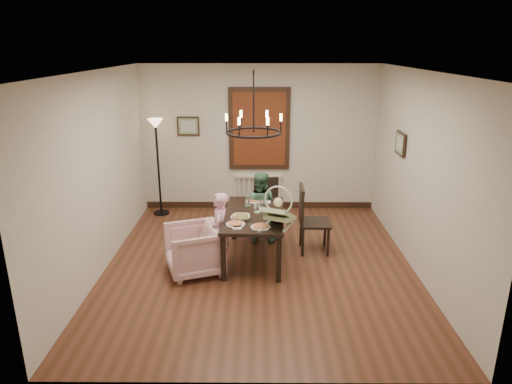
{
  "coord_description": "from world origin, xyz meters",
  "views": [
    {
      "loc": [
        -0.01,
        -6.14,
        3.13
      ],
      "look_at": [
        -0.05,
        0.27,
        1.05
      ],
      "focal_mm": 32.0,
      "sensor_mm": 36.0,
      "label": 1
    }
  ],
  "objects_px": {
    "chair_right": "(315,219)",
    "elderly_woman": "(219,237)",
    "chair_far": "(267,207)",
    "drinking_glass": "(265,206)",
    "seated_man": "(260,212)",
    "floor_lamp": "(158,169)",
    "baby_bouncer": "(278,212)",
    "dining_table": "(254,219)",
    "armchair": "(194,250)"
  },
  "relations": [
    {
      "from": "floor_lamp",
      "to": "armchair",
      "type": "bearing_deg",
      "value": -67.75
    },
    {
      "from": "chair_right",
      "to": "armchair",
      "type": "bearing_deg",
      "value": 112.37
    },
    {
      "from": "elderly_woman",
      "to": "floor_lamp",
      "type": "xyz_separation_m",
      "value": [
        -1.33,
        2.23,
        0.43
      ]
    },
    {
      "from": "drinking_glass",
      "to": "armchair",
      "type": "bearing_deg",
      "value": -150.0
    },
    {
      "from": "chair_right",
      "to": "drinking_glass",
      "type": "height_order",
      "value": "chair_right"
    },
    {
      "from": "chair_right",
      "to": "elderly_woman",
      "type": "height_order",
      "value": "chair_right"
    },
    {
      "from": "chair_far",
      "to": "elderly_woman",
      "type": "distance_m",
      "value": 1.43
    },
    {
      "from": "baby_bouncer",
      "to": "drinking_glass",
      "type": "xyz_separation_m",
      "value": [
        -0.18,
        0.61,
        -0.13
      ]
    },
    {
      "from": "armchair",
      "to": "elderly_woman",
      "type": "relative_size",
      "value": 0.81
    },
    {
      "from": "chair_far",
      "to": "floor_lamp",
      "type": "bearing_deg",
      "value": 148.37
    },
    {
      "from": "chair_right",
      "to": "chair_far",
      "type": "bearing_deg",
      "value": 47.64
    },
    {
      "from": "chair_far",
      "to": "drinking_glass",
      "type": "relative_size",
      "value": 7.65
    },
    {
      "from": "elderly_woman",
      "to": "armchair",
      "type": "bearing_deg",
      "value": -62.48
    },
    {
      "from": "chair_far",
      "to": "floor_lamp",
      "type": "height_order",
      "value": "floor_lamp"
    },
    {
      "from": "chair_right",
      "to": "drinking_glass",
      "type": "relative_size",
      "value": 8.53
    },
    {
      "from": "seated_man",
      "to": "floor_lamp",
      "type": "distance_m",
      "value": 2.31
    },
    {
      "from": "elderly_woman",
      "to": "baby_bouncer",
      "type": "xyz_separation_m",
      "value": [
        0.84,
        -0.18,
        0.45
      ]
    },
    {
      "from": "chair_far",
      "to": "chair_right",
      "type": "relative_size",
      "value": 0.9
    },
    {
      "from": "seated_man",
      "to": "floor_lamp",
      "type": "xyz_separation_m",
      "value": [
        -1.91,
        1.25,
        0.41
      ]
    },
    {
      "from": "baby_bouncer",
      "to": "floor_lamp",
      "type": "relative_size",
      "value": 0.33
    },
    {
      "from": "dining_table",
      "to": "elderly_woman",
      "type": "height_order",
      "value": "elderly_woman"
    },
    {
      "from": "chair_far",
      "to": "chair_right",
      "type": "distance_m",
      "value": 1.0
    },
    {
      "from": "chair_far",
      "to": "chair_right",
      "type": "bearing_deg",
      "value": -48.79
    },
    {
      "from": "elderly_woman",
      "to": "chair_right",
      "type": "bearing_deg",
      "value": 115.01
    },
    {
      "from": "chair_far",
      "to": "drinking_glass",
      "type": "bearing_deg",
      "value": -99.41
    },
    {
      "from": "armchair",
      "to": "floor_lamp",
      "type": "height_order",
      "value": "floor_lamp"
    },
    {
      "from": "elderly_woman",
      "to": "drinking_glass",
      "type": "distance_m",
      "value": 0.85
    },
    {
      "from": "dining_table",
      "to": "armchair",
      "type": "xyz_separation_m",
      "value": [
        -0.85,
        -0.45,
        -0.3
      ]
    },
    {
      "from": "floor_lamp",
      "to": "seated_man",
      "type": "bearing_deg",
      "value": -33.19
    },
    {
      "from": "chair_far",
      "to": "seated_man",
      "type": "distance_m",
      "value": 0.29
    },
    {
      "from": "armchair",
      "to": "elderly_woman",
      "type": "xyz_separation_m",
      "value": [
        0.35,
        0.15,
        0.13
      ]
    },
    {
      "from": "seated_man",
      "to": "floor_lamp",
      "type": "relative_size",
      "value": 0.55
    },
    {
      "from": "armchair",
      "to": "seated_man",
      "type": "relative_size",
      "value": 0.78
    },
    {
      "from": "chair_right",
      "to": "baby_bouncer",
      "type": "bearing_deg",
      "value": 141.29
    },
    {
      "from": "floor_lamp",
      "to": "chair_far",
      "type": "bearing_deg",
      "value": -25.8
    },
    {
      "from": "dining_table",
      "to": "floor_lamp",
      "type": "xyz_separation_m",
      "value": [
        -1.82,
        1.93,
        0.25
      ]
    },
    {
      "from": "elderly_woman",
      "to": "seated_man",
      "type": "relative_size",
      "value": 0.97
    },
    {
      "from": "chair_right",
      "to": "armchair",
      "type": "distance_m",
      "value": 1.94
    },
    {
      "from": "chair_far",
      "to": "elderly_woman",
      "type": "relative_size",
      "value": 1.02
    },
    {
      "from": "armchair",
      "to": "drinking_glass",
      "type": "distance_m",
      "value": 1.25
    },
    {
      "from": "chair_right",
      "to": "seated_man",
      "type": "distance_m",
      "value": 0.96
    },
    {
      "from": "chair_far",
      "to": "armchair",
      "type": "xyz_separation_m",
      "value": [
        -1.06,
        -1.4,
        -0.14
      ]
    },
    {
      "from": "baby_bouncer",
      "to": "floor_lamp",
      "type": "distance_m",
      "value": 3.23
    },
    {
      "from": "chair_far",
      "to": "floor_lamp",
      "type": "relative_size",
      "value": 0.54
    },
    {
      "from": "seated_man",
      "to": "floor_lamp",
      "type": "bearing_deg",
      "value": -20.05
    },
    {
      "from": "dining_table",
      "to": "seated_man",
      "type": "relative_size",
      "value": 1.62
    },
    {
      "from": "chair_far",
      "to": "seated_man",
      "type": "relative_size",
      "value": 0.99
    },
    {
      "from": "armchair",
      "to": "baby_bouncer",
      "type": "relative_size",
      "value": 1.29
    },
    {
      "from": "chair_far",
      "to": "baby_bouncer",
      "type": "relative_size",
      "value": 1.63
    },
    {
      "from": "seated_man",
      "to": "baby_bouncer",
      "type": "bearing_deg",
      "value": 115.71
    }
  ]
}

